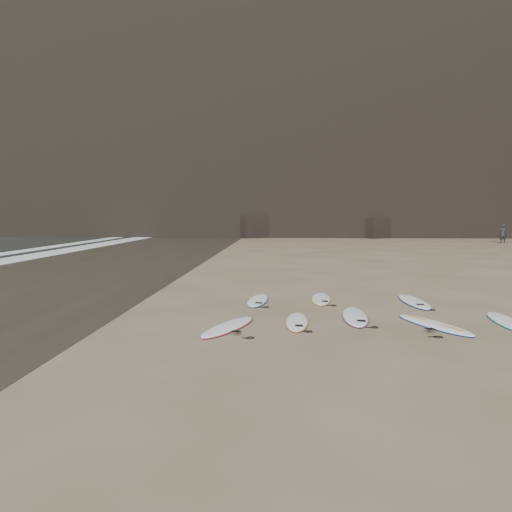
# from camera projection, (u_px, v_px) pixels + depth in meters

# --- Properties ---
(ground) EXTENTS (240.00, 240.00, 0.00)m
(ground) POSITION_uv_depth(u_px,v_px,m) (384.00, 321.00, 12.80)
(ground) COLOR #897559
(ground) RESTS_ON ground
(wet_sand) EXTENTS (12.00, 200.00, 0.01)m
(wet_sand) POSITION_uv_depth(u_px,v_px,m) (60.00, 272.00, 23.38)
(wet_sand) COLOR #383026
(wet_sand) RESTS_ON ground
(headland) EXTENTS (170.00, 101.00, 63.47)m
(headland) POSITION_uv_depth(u_px,v_px,m) (507.00, 58.00, 58.43)
(headland) COLOR black
(headland) RESTS_ON ground
(surfboard_0) EXTENTS (1.43, 2.51, 0.09)m
(surfboard_0) POSITION_uv_depth(u_px,v_px,m) (228.00, 326.00, 11.96)
(surfboard_0) COLOR white
(surfboard_0) RESTS_ON ground
(surfboard_1) EXTENTS (0.64, 2.26, 0.08)m
(surfboard_1) POSITION_uv_depth(u_px,v_px,m) (297.00, 321.00, 12.54)
(surfboard_1) COLOR white
(surfboard_1) RESTS_ON ground
(surfboard_2) EXTENTS (0.80, 2.62, 0.09)m
(surfboard_2) POSITION_uv_depth(u_px,v_px,m) (355.00, 316.00, 13.14)
(surfboard_2) COLOR white
(surfboard_2) RESTS_ON ground
(surfboard_3) EXTENTS (1.61, 2.63, 0.09)m
(surfboard_3) POSITION_uv_depth(u_px,v_px,m) (434.00, 324.00, 12.18)
(surfboard_3) COLOR white
(surfboard_3) RESTS_ON ground
(surfboard_4) EXTENTS (0.79, 2.47, 0.09)m
(surfboard_4) POSITION_uv_depth(u_px,v_px,m) (507.00, 321.00, 12.53)
(surfboard_4) COLOR white
(surfboard_4) RESTS_ON ground
(surfboard_5) EXTENTS (0.77, 2.43, 0.09)m
(surfboard_5) POSITION_uv_depth(u_px,v_px,m) (258.00, 300.00, 15.63)
(surfboard_5) COLOR white
(surfboard_5) RESTS_ON ground
(surfboard_6) EXTENTS (0.76, 2.42, 0.09)m
(surfboard_6) POSITION_uv_depth(u_px,v_px,m) (321.00, 299.00, 15.90)
(surfboard_6) COLOR white
(surfboard_6) RESTS_ON ground
(surfboard_7) EXTENTS (0.70, 2.67, 0.10)m
(surfboard_7) POSITION_uv_depth(u_px,v_px,m) (414.00, 301.00, 15.38)
(surfboard_7) COLOR white
(surfboard_7) RESTS_ON ground
(person_a) EXTENTS (0.66, 0.43, 1.80)m
(person_a) POSITION_uv_depth(u_px,v_px,m) (503.00, 234.00, 46.83)
(person_a) COLOR black
(person_a) RESTS_ON ground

